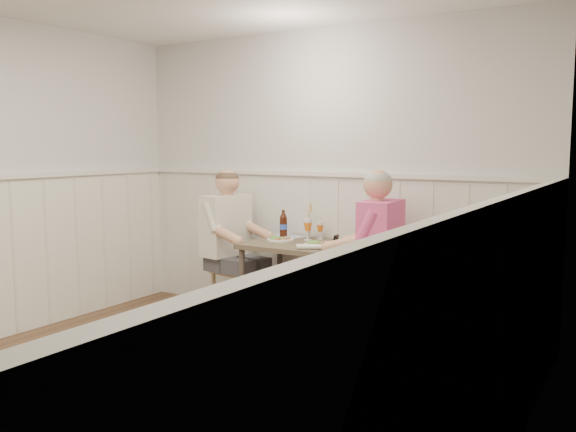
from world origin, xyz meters
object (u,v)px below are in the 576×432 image
object	(u,v)px
dining_table	(300,255)
chair_right	(392,288)
chair_left	(237,264)
man_in_pink	(375,271)
beer_bottle	(283,225)
diner_cream	(229,255)
grass_vase	(308,222)

from	to	relation	value
dining_table	chair_right	world-z (taller)	chair_right
chair_left	man_in_pink	size ratio (longest dim) A/B	0.62
chair_left	beer_bottle	bearing A→B (deg)	16.27
dining_table	diner_cream	xyz separation A→B (m)	(-0.74, -0.02, -0.07)
diner_cream	beer_bottle	distance (m)	0.57
diner_cream	beer_bottle	world-z (taller)	diner_cream
beer_bottle	grass_vase	world-z (taller)	grass_vase
chair_left	man_in_pink	xyz separation A→B (m)	(1.44, -0.13, 0.11)
beer_bottle	dining_table	bearing A→B (deg)	-35.06
grass_vase	diner_cream	bearing A→B (deg)	-156.34
chair_right	chair_left	distance (m)	1.56
chair_right	grass_vase	size ratio (longest dim) A/B	2.55
diner_cream	grass_vase	distance (m)	0.79
chair_right	beer_bottle	xyz separation A→B (m)	(-1.13, 0.19, 0.40)
chair_right	dining_table	bearing A→B (deg)	-178.84
man_in_pink	chair_left	bearing A→B (deg)	174.83
diner_cream	beer_bottle	xyz separation A→B (m)	(0.44, 0.23, 0.28)
chair_left	grass_vase	distance (m)	0.80
chair_left	chair_right	bearing A→B (deg)	-2.44
dining_table	grass_vase	size ratio (longest dim) A/B	2.69
dining_table	grass_vase	bearing A→B (deg)	105.64
chair_left	beer_bottle	world-z (taller)	beer_bottle
chair_right	chair_left	xyz separation A→B (m)	(-1.56, 0.07, 0.02)
beer_bottle	grass_vase	bearing A→B (deg)	14.82
chair_right	diner_cream	size ratio (longest dim) A/B	0.61
chair_left	diner_cream	distance (m)	0.15
dining_table	grass_vase	distance (m)	0.38
man_in_pink	grass_vase	distance (m)	0.90
dining_table	diner_cream	distance (m)	0.74
man_in_pink	beer_bottle	distance (m)	1.07
man_in_pink	grass_vase	size ratio (longest dim) A/B	4.27
chair_left	grass_vase	bearing A→B (deg)	15.78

